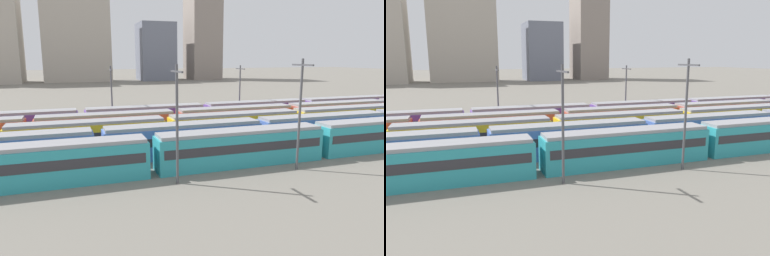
% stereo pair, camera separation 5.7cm
% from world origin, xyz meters
% --- Properties ---
extents(train_track_0, '(74.70, 3.06, 3.75)m').
position_xyz_m(train_track_0, '(15.40, 0.00, 1.90)').
color(train_track_0, teal).
rests_on(train_track_0, ground_plane).
extents(train_track_1, '(93.60, 3.06, 3.75)m').
position_xyz_m(train_track_1, '(39.27, 5.20, 1.90)').
color(train_track_1, '#4C70BC').
rests_on(train_track_1, ground_plane).
extents(train_track_2, '(74.70, 3.06, 3.75)m').
position_xyz_m(train_track_2, '(19.71, 10.40, 1.90)').
color(train_track_2, yellow).
rests_on(train_track_2, ground_plane).
extents(train_track_3, '(112.50, 3.06, 3.75)m').
position_xyz_m(train_track_3, '(41.28, 15.60, 1.90)').
color(train_track_3, '#BC4C38').
rests_on(train_track_3, ground_plane).
extents(train_track_4, '(112.50, 3.06, 3.75)m').
position_xyz_m(train_track_4, '(47.65, 20.80, 1.90)').
color(train_track_4, '#6B429E').
rests_on(train_track_4, ground_plane).
extents(catenary_pole_0, '(0.24, 3.20, 10.88)m').
position_xyz_m(catenary_pole_0, '(29.41, -3.28, 6.00)').
color(catenary_pole_0, '#4C4C51').
rests_on(catenary_pole_0, ground_plane).
extents(catenary_pole_1, '(0.24, 3.20, 9.69)m').
position_xyz_m(catenary_pole_1, '(14.62, 23.95, 5.39)').
color(catenary_pole_1, '#4C4C51').
rests_on(catenary_pole_1, ground_plane).
extents(catenary_pole_2, '(0.24, 3.20, 10.42)m').
position_xyz_m(catenary_pole_2, '(16.98, -3.28, 5.77)').
color(catenary_pole_2, '#4C4C51').
rests_on(catenary_pole_2, ground_plane).
extents(catenary_pole_3, '(0.24, 3.20, 9.64)m').
position_xyz_m(catenary_pole_3, '(36.54, 23.82, 5.36)').
color(catenary_pole_3, '#4C4C51').
rests_on(catenary_pole_3, ground_plane).
extents(distant_building_2, '(29.34, 12.45, 38.99)m').
position_xyz_m(distant_building_2, '(13.26, 140.85, 19.49)').
color(distant_building_2, '#B2A899').
rests_on(distant_building_2, ground_plane).
extents(distant_building_3, '(16.44, 18.87, 27.17)m').
position_xyz_m(distant_building_3, '(49.55, 140.85, 13.58)').
color(distant_building_3, slate).
rests_on(distant_building_3, ground_plane).
extents(distant_building_4, '(14.89, 17.75, 46.19)m').
position_xyz_m(distant_building_4, '(73.90, 140.85, 23.09)').
color(distant_building_4, gray).
rests_on(distant_building_4, ground_plane).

